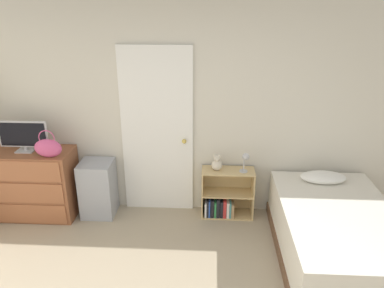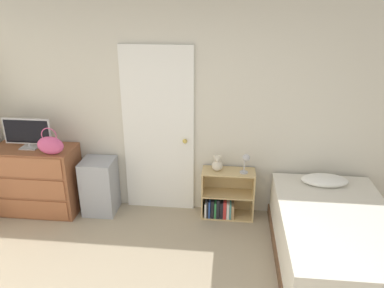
{
  "view_description": "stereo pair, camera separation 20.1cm",
  "coord_description": "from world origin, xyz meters",
  "px_view_note": "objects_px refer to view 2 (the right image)",
  "views": [
    {
      "loc": [
        0.33,
        -2.0,
        2.59
      ],
      "look_at": [
        0.11,
        2.01,
        0.99
      ],
      "focal_mm": 35.0,
      "sensor_mm": 36.0,
      "label": 1
    },
    {
      "loc": [
        0.53,
        -1.98,
        2.59
      ],
      "look_at": [
        0.11,
        2.01,
        0.99
      ],
      "focal_mm": 35.0,
      "sensor_mm": 36.0,
      "label": 2
    }
  ],
  "objects_px": {
    "dresser": "(38,180)",
    "teddy_bear": "(217,164)",
    "tv": "(27,133)",
    "desk_lamp": "(246,160)",
    "storage_bin": "(100,186)",
    "bookshelf": "(224,199)",
    "bed": "(335,240)",
    "handbag": "(50,145)"
  },
  "relations": [
    {
      "from": "storage_bin",
      "to": "dresser",
      "type": "bearing_deg",
      "value": -175.89
    },
    {
      "from": "bookshelf",
      "to": "bed",
      "type": "relative_size",
      "value": 0.34
    },
    {
      "from": "tv",
      "to": "bookshelf",
      "type": "distance_m",
      "value": 2.52
    },
    {
      "from": "dresser",
      "to": "bookshelf",
      "type": "height_order",
      "value": "dresser"
    },
    {
      "from": "tv",
      "to": "teddy_bear",
      "type": "xyz_separation_m",
      "value": [
        2.28,
        0.11,
        -0.35
      ]
    },
    {
      "from": "dresser",
      "to": "desk_lamp",
      "type": "height_order",
      "value": "desk_lamp"
    },
    {
      "from": "teddy_bear",
      "to": "bed",
      "type": "bearing_deg",
      "value": -32.72
    },
    {
      "from": "dresser",
      "to": "bed",
      "type": "relative_size",
      "value": 0.53
    },
    {
      "from": "storage_bin",
      "to": "desk_lamp",
      "type": "height_order",
      "value": "desk_lamp"
    },
    {
      "from": "dresser",
      "to": "tv",
      "type": "relative_size",
      "value": 1.71
    },
    {
      "from": "handbag",
      "to": "dresser",
      "type": "bearing_deg",
      "value": 154.08
    },
    {
      "from": "tv",
      "to": "desk_lamp",
      "type": "distance_m",
      "value": 2.63
    },
    {
      "from": "tv",
      "to": "storage_bin",
      "type": "height_order",
      "value": "tv"
    },
    {
      "from": "dresser",
      "to": "desk_lamp",
      "type": "xyz_separation_m",
      "value": [
        2.58,
        0.07,
        0.36
      ]
    },
    {
      "from": "tv",
      "to": "storage_bin",
      "type": "distance_m",
      "value": 1.08
    },
    {
      "from": "desk_lamp",
      "to": "bed",
      "type": "distance_m",
      "value": 1.28
    },
    {
      "from": "dresser",
      "to": "desk_lamp",
      "type": "relative_size",
      "value": 4.06
    },
    {
      "from": "teddy_bear",
      "to": "dresser",
      "type": "bearing_deg",
      "value": -177.18
    },
    {
      "from": "handbag",
      "to": "storage_bin",
      "type": "relative_size",
      "value": 0.46
    },
    {
      "from": "dresser",
      "to": "bed",
      "type": "xyz_separation_m",
      "value": [
        3.48,
        -0.68,
        -0.14
      ]
    },
    {
      "from": "bookshelf",
      "to": "handbag",
      "type": "bearing_deg",
      "value": -172.53
    },
    {
      "from": "storage_bin",
      "to": "bookshelf",
      "type": "relative_size",
      "value": 1.1
    },
    {
      "from": "dresser",
      "to": "handbag",
      "type": "distance_m",
      "value": 0.65
    },
    {
      "from": "storage_bin",
      "to": "bed",
      "type": "height_order",
      "value": "storage_bin"
    },
    {
      "from": "dresser",
      "to": "handbag",
      "type": "height_order",
      "value": "handbag"
    },
    {
      "from": "tv",
      "to": "bed",
      "type": "distance_m",
      "value": 3.66
    },
    {
      "from": "tv",
      "to": "dresser",
      "type": "bearing_deg",
      "value": -5.69
    },
    {
      "from": "bookshelf",
      "to": "desk_lamp",
      "type": "xyz_separation_m",
      "value": [
        0.23,
        -0.04,
        0.56
      ]
    },
    {
      "from": "handbag",
      "to": "bed",
      "type": "height_order",
      "value": "handbag"
    },
    {
      "from": "dresser",
      "to": "teddy_bear",
      "type": "distance_m",
      "value": 2.26
    },
    {
      "from": "teddy_bear",
      "to": "bed",
      "type": "distance_m",
      "value": 1.53
    },
    {
      "from": "dresser",
      "to": "storage_bin",
      "type": "distance_m",
      "value": 0.78
    },
    {
      "from": "bed",
      "to": "tv",
      "type": "bearing_deg",
      "value": 168.93
    },
    {
      "from": "dresser",
      "to": "bed",
      "type": "bearing_deg",
      "value": -11.12
    },
    {
      "from": "dresser",
      "to": "teddy_bear",
      "type": "xyz_separation_m",
      "value": [
        2.24,
        0.11,
        0.28
      ]
    },
    {
      "from": "bookshelf",
      "to": "teddy_bear",
      "type": "height_order",
      "value": "teddy_bear"
    },
    {
      "from": "storage_bin",
      "to": "tv",
      "type": "bearing_deg",
      "value": -176.29
    },
    {
      "from": "dresser",
      "to": "storage_bin",
      "type": "bearing_deg",
      "value": 4.11
    },
    {
      "from": "storage_bin",
      "to": "bookshelf",
      "type": "xyz_separation_m",
      "value": [
        1.57,
        0.05,
        -0.12
      ]
    },
    {
      "from": "bed",
      "to": "desk_lamp",
      "type": "bearing_deg",
      "value": 140.01
    },
    {
      "from": "dresser",
      "to": "handbag",
      "type": "relative_size",
      "value": 3.03
    },
    {
      "from": "dresser",
      "to": "bookshelf",
      "type": "bearing_deg",
      "value": 2.7
    }
  ]
}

